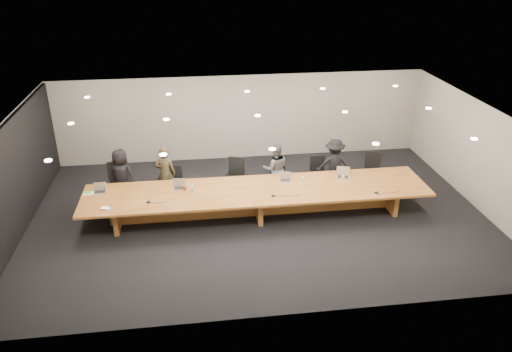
{
  "coord_description": "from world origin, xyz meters",
  "views": [
    {
      "loc": [
        -1.59,
        -11.52,
        6.59
      ],
      "look_at": [
        0.0,
        0.3,
        1.0
      ],
      "focal_mm": 35.0,
      "sensor_mm": 36.0,
      "label": 1
    }
  ],
  "objects_px": {
    "person_a": "(122,176)",
    "amber_mug": "(185,188)",
    "chair_far_right": "(372,171)",
    "water_bottle": "(192,190)",
    "laptop_b": "(179,184)",
    "paper_cup_near": "(303,179)",
    "av_box": "(106,208)",
    "mic_right": "(376,192)",
    "mic_left": "(148,202)",
    "conference_table": "(258,197)",
    "paper_cup_far": "(343,177)",
    "chair_mid_left": "(235,177)",
    "person_d": "(334,164)",
    "person_b": "(165,173)",
    "chair_left": "(175,183)",
    "laptop_d": "(285,177)",
    "laptop_a": "(99,188)",
    "laptop_e": "(343,173)",
    "chair_mid_right": "(277,176)",
    "mic_center": "(273,195)",
    "person_c": "(275,169)",
    "chair_far_left": "(120,184)",
    "chair_right": "(318,173)"
  },
  "relations": [
    {
      "from": "conference_table",
      "to": "person_b",
      "type": "xyz_separation_m",
      "value": [
        -2.41,
        1.26,
        0.26
      ]
    },
    {
      "from": "chair_left",
      "to": "amber_mug",
      "type": "height_order",
      "value": "chair_left"
    },
    {
      "from": "chair_mid_left",
      "to": "person_d",
      "type": "relative_size",
      "value": 0.71
    },
    {
      "from": "chair_left",
      "to": "laptop_d",
      "type": "distance_m",
      "value": 3.08
    },
    {
      "from": "chair_far_left",
      "to": "person_b",
      "type": "height_order",
      "value": "person_b"
    },
    {
      "from": "person_c",
      "to": "laptop_a",
      "type": "bearing_deg",
      "value": 12.38
    },
    {
      "from": "amber_mug",
      "to": "mic_left",
      "type": "height_order",
      "value": "amber_mug"
    },
    {
      "from": "person_b",
      "to": "laptop_e",
      "type": "height_order",
      "value": "person_b"
    },
    {
      "from": "amber_mug",
      "to": "laptop_e",
      "type": "bearing_deg",
      "value": 2.66
    },
    {
      "from": "person_d",
      "to": "laptop_b",
      "type": "xyz_separation_m",
      "value": [
        -4.44,
        -0.93,
        0.1
      ]
    },
    {
      "from": "conference_table",
      "to": "laptop_b",
      "type": "distance_m",
      "value": 2.09
    },
    {
      "from": "chair_left",
      "to": "amber_mug",
      "type": "distance_m",
      "value": 1.04
    },
    {
      "from": "person_a",
      "to": "amber_mug",
      "type": "bearing_deg",
      "value": 169.1
    },
    {
      "from": "paper_cup_near",
      "to": "av_box",
      "type": "distance_m",
      "value": 5.17
    },
    {
      "from": "laptop_d",
      "to": "amber_mug",
      "type": "xyz_separation_m",
      "value": [
        -2.69,
        -0.2,
        -0.06
      ]
    },
    {
      "from": "laptop_b",
      "to": "paper_cup_near",
      "type": "xyz_separation_m",
      "value": [
        3.33,
        0.07,
        -0.08
      ]
    },
    {
      "from": "conference_table",
      "to": "mic_right",
      "type": "relative_size",
      "value": 67.19
    },
    {
      "from": "person_d",
      "to": "water_bottle",
      "type": "relative_size",
      "value": 6.57
    },
    {
      "from": "chair_far_left",
      "to": "chair_right",
      "type": "height_order",
      "value": "chair_far_left"
    },
    {
      "from": "av_box",
      "to": "water_bottle",
      "type": "bearing_deg",
      "value": 32.66
    },
    {
      "from": "mic_center",
      "to": "person_c",
      "type": "bearing_deg",
      "value": 78.36
    },
    {
      "from": "chair_mid_left",
      "to": "mic_left",
      "type": "height_order",
      "value": "chair_mid_left"
    },
    {
      "from": "chair_mid_left",
      "to": "mic_right",
      "type": "height_order",
      "value": "chair_mid_left"
    },
    {
      "from": "amber_mug",
      "to": "av_box",
      "type": "distance_m",
      "value": 2.05
    },
    {
      "from": "conference_table",
      "to": "chair_mid_left",
      "type": "height_order",
      "value": "chair_mid_left"
    },
    {
      "from": "person_b",
      "to": "amber_mug",
      "type": "height_order",
      "value": "person_b"
    },
    {
      "from": "chair_mid_right",
      "to": "mic_right",
      "type": "xyz_separation_m",
      "value": [
        2.27,
        -1.85,
        0.26
      ]
    },
    {
      "from": "paper_cup_near",
      "to": "conference_table",
      "type": "bearing_deg",
      "value": -163.41
    },
    {
      "from": "chair_left",
      "to": "water_bottle",
      "type": "height_order",
      "value": "chair_left"
    },
    {
      "from": "chair_far_left",
      "to": "chair_mid_right",
      "type": "relative_size",
      "value": 1.19
    },
    {
      "from": "person_a",
      "to": "mic_left",
      "type": "bearing_deg",
      "value": 137.51
    },
    {
      "from": "amber_mug",
      "to": "paper_cup_far",
      "type": "relative_size",
      "value": 1.27
    },
    {
      "from": "mic_right",
      "to": "water_bottle",
      "type": "bearing_deg",
      "value": 172.83
    },
    {
      "from": "laptop_a",
      "to": "mic_left",
      "type": "xyz_separation_m",
      "value": [
        1.27,
        -0.71,
        -0.11
      ]
    },
    {
      "from": "water_bottle",
      "to": "paper_cup_far",
      "type": "distance_m",
      "value": 4.1
    },
    {
      "from": "person_b",
      "to": "amber_mug",
      "type": "relative_size",
      "value": 14.19
    },
    {
      "from": "person_d",
      "to": "laptop_d",
      "type": "distance_m",
      "value": 1.8
    },
    {
      "from": "av_box",
      "to": "mic_right",
      "type": "relative_size",
      "value": 1.55
    },
    {
      "from": "conference_table",
      "to": "water_bottle",
      "type": "height_order",
      "value": "water_bottle"
    },
    {
      "from": "conference_table",
      "to": "paper_cup_far",
      "type": "bearing_deg",
      "value": 8.0
    },
    {
      "from": "laptop_a",
      "to": "laptop_e",
      "type": "relative_size",
      "value": 0.88
    },
    {
      "from": "laptop_a",
      "to": "amber_mug",
      "type": "distance_m",
      "value": 2.18
    },
    {
      "from": "person_d",
      "to": "paper_cup_near",
      "type": "distance_m",
      "value": 1.41
    },
    {
      "from": "chair_far_left",
      "to": "laptop_e",
      "type": "xyz_separation_m",
      "value": [
        6.07,
        -0.74,
        0.29
      ]
    },
    {
      "from": "chair_far_right",
      "to": "water_bottle",
      "type": "distance_m",
      "value": 5.4
    },
    {
      "from": "chair_far_left",
      "to": "water_bottle",
      "type": "distance_m",
      "value": 2.3
    },
    {
      "from": "av_box",
      "to": "chair_mid_right",
      "type": "bearing_deg",
      "value": 39.92
    },
    {
      "from": "chair_mid_right",
      "to": "chair_far_right",
      "type": "distance_m",
      "value": 2.82
    },
    {
      "from": "laptop_d",
      "to": "chair_far_right",
      "type": "bearing_deg",
      "value": 33.78
    },
    {
      "from": "person_d",
      "to": "laptop_b",
      "type": "height_order",
      "value": "person_d"
    }
  ]
}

